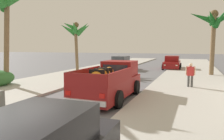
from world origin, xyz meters
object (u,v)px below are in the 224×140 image
at_px(pedestrian, 190,74).
at_px(car_right_near, 121,63).
at_px(car_right_mid, 172,63).
at_px(pickup_truck, 110,82).
at_px(palm_tree_left_mid, 75,31).
at_px(palm_tree_right_mid, 215,23).
at_px(palm_tree_right_fore, 5,5).

bearing_deg(pedestrian, car_right_near, 129.01).
relative_size(car_right_mid, pedestrian, 2.70).
relative_size(pickup_truck, car_right_near, 1.22).
bearing_deg(car_right_mid, palm_tree_left_mid, -148.19).
bearing_deg(palm_tree_left_mid, car_right_near, 38.97).
relative_size(pickup_truck, pedestrian, 3.29).
bearing_deg(palm_tree_right_mid, palm_tree_left_mid, -177.70).
height_order(palm_tree_left_mid, palm_tree_right_mid, palm_tree_right_mid).
height_order(pickup_truck, palm_tree_right_mid, palm_tree_right_mid).
height_order(car_right_mid, palm_tree_right_fore, palm_tree_right_fore).
bearing_deg(pickup_truck, car_right_mid, 84.34).
height_order(car_right_mid, pedestrian, pedestrian).
distance_m(palm_tree_right_fore, pedestrian, 12.58).
xyz_separation_m(pickup_truck, palm_tree_right_fore, (-7.63, 0.96, 4.46)).
relative_size(car_right_mid, palm_tree_right_mid, 0.74).
relative_size(palm_tree_right_fore, pedestrian, 4.06).
bearing_deg(pickup_truck, palm_tree_right_mid, 62.95).
relative_size(car_right_near, palm_tree_left_mid, 0.82).
bearing_deg(car_right_near, palm_tree_left_mid, -141.03).
relative_size(palm_tree_left_mid, pedestrian, 3.29).
distance_m(car_right_near, car_right_mid, 6.06).
xyz_separation_m(pickup_truck, palm_tree_right_mid, (5.50, 10.78, 3.85)).
xyz_separation_m(pickup_truck, palm_tree_left_mid, (-7.82, 10.24, 3.46)).
height_order(pickup_truck, palm_tree_left_mid, palm_tree_left_mid).
bearing_deg(palm_tree_right_mid, palm_tree_right_fore, -143.20).
height_order(palm_tree_right_fore, pedestrian, palm_tree_right_fore).
bearing_deg(car_right_mid, pickup_truck, -95.66).
bearing_deg(palm_tree_left_mid, palm_tree_right_mid, 2.30).
bearing_deg(palm_tree_right_mid, pickup_truck, -117.05).
distance_m(car_right_near, palm_tree_right_fore, 13.82).
bearing_deg(palm_tree_left_mid, pedestrian, -28.22).
bearing_deg(car_right_mid, palm_tree_right_fore, -121.37).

